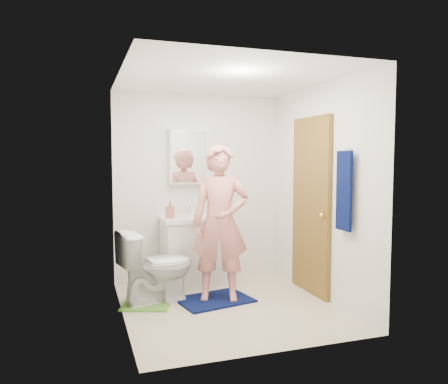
% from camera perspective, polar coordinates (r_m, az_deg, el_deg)
% --- Properties ---
extents(floor, '(2.20, 2.40, 0.02)m').
position_cam_1_polar(floor, '(4.84, 0.56, -14.70)').
color(floor, beige).
rests_on(floor, ground).
extents(ceiling, '(2.20, 2.40, 0.02)m').
position_cam_1_polar(ceiling, '(4.65, 0.58, 14.78)').
color(ceiling, white).
rests_on(ceiling, ground).
extents(wall_back, '(2.20, 0.02, 2.40)m').
position_cam_1_polar(wall_back, '(5.74, -3.33, 0.66)').
color(wall_back, silver).
rests_on(wall_back, ground).
extents(wall_front, '(2.20, 0.02, 2.40)m').
position_cam_1_polar(wall_front, '(3.47, 7.05, -1.80)').
color(wall_front, silver).
rests_on(wall_front, ground).
extents(wall_left, '(0.02, 2.40, 2.40)m').
position_cam_1_polar(wall_left, '(4.36, -13.38, -0.63)').
color(wall_left, silver).
rests_on(wall_left, ground).
extents(wall_right, '(0.02, 2.40, 2.40)m').
position_cam_1_polar(wall_right, '(5.05, 12.57, 0.06)').
color(wall_right, silver).
rests_on(wall_right, ground).
extents(vanity_cabinet, '(0.75, 0.55, 0.80)m').
position_cam_1_polar(vanity_cabinet, '(5.53, -4.02, -7.86)').
color(vanity_cabinet, white).
rests_on(vanity_cabinet, floor).
extents(countertop, '(0.79, 0.59, 0.05)m').
position_cam_1_polar(countertop, '(5.46, -4.04, -3.49)').
color(countertop, white).
rests_on(countertop, vanity_cabinet).
extents(sink_basin, '(0.40, 0.40, 0.03)m').
position_cam_1_polar(sink_basin, '(5.46, -4.04, -3.34)').
color(sink_basin, white).
rests_on(sink_basin, countertop).
extents(faucet, '(0.03, 0.03, 0.12)m').
position_cam_1_polar(faucet, '(5.62, -4.50, -2.39)').
color(faucet, silver).
rests_on(faucet, countertop).
extents(medicine_cabinet, '(0.50, 0.12, 0.70)m').
position_cam_1_polar(medicine_cabinet, '(5.62, -4.65, 4.66)').
color(medicine_cabinet, white).
rests_on(medicine_cabinet, wall_back).
extents(mirror_panel, '(0.46, 0.01, 0.66)m').
position_cam_1_polar(mirror_panel, '(5.56, -4.50, 4.66)').
color(mirror_panel, white).
rests_on(mirror_panel, wall_back).
extents(door, '(0.05, 0.80, 2.05)m').
position_cam_1_polar(door, '(5.18, 11.26, -1.76)').
color(door, olive).
rests_on(door, ground).
extents(door_knob, '(0.07, 0.07, 0.07)m').
position_cam_1_polar(door_knob, '(4.89, 12.68, -3.03)').
color(door_knob, gold).
rests_on(door_knob, door).
extents(towel, '(0.03, 0.24, 0.80)m').
position_cam_1_polar(towel, '(4.53, 15.41, 0.15)').
color(towel, '#071042').
rests_on(towel, wall_right).
extents(towel_hook, '(0.06, 0.02, 0.02)m').
position_cam_1_polar(towel_hook, '(4.54, 15.94, 5.46)').
color(towel_hook, silver).
rests_on(towel_hook, wall_right).
extents(toilet, '(0.87, 0.61, 0.81)m').
position_cam_1_polar(toilet, '(4.86, -8.81, -9.58)').
color(toilet, white).
rests_on(toilet, floor).
extents(bath_mat, '(0.88, 0.71, 0.02)m').
position_cam_1_polar(bath_mat, '(4.98, -1.26, -13.90)').
color(bath_mat, '#071042').
rests_on(bath_mat, floor).
extents(green_rug, '(0.62, 0.57, 0.02)m').
position_cam_1_polar(green_rug, '(4.90, -10.09, -14.27)').
color(green_rug, '#5D9C34').
rests_on(green_rug, floor).
extents(soap_dispenser, '(0.10, 0.10, 0.20)m').
position_cam_1_polar(soap_dispenser, '(5.34, -7.07, -2.31)').
color(soap_dispenser, '#AD6351').
rests_on(soap_dispenser, countertop).
extents(toothbrush_cup, '(0.14, 0.14, 0.09)m').
position_cam_1_polar(toothbrush_cup, '(5.65, -1.42, -2.51)').
color(toothbrush_cup, '#82469B').
rests_on(toothbrush_cup, countertop).
extents(man, '(0.72, 0.59, 1.70)m').
position_cam_1_polar(man, '(4.78, -0.49, -4.02)').
color(man, '#DD837C').
rests_on(man, bath_mat).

